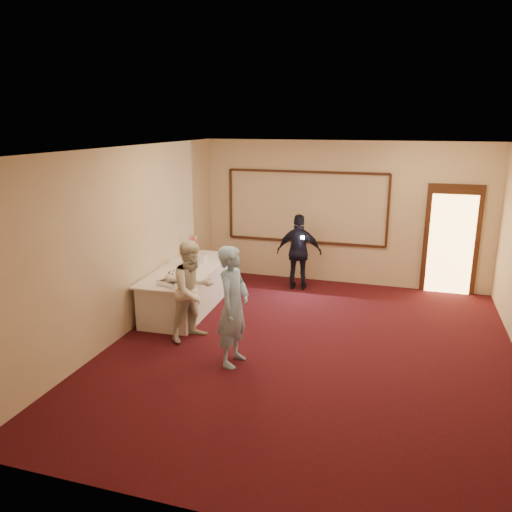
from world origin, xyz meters
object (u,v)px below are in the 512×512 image
Objects in this scene: man at (233,306)px; cupcake_stand at (193,248)px; pavlova_tray at (174,279)px; plate_stack_b at (203,258)px; buffet_table at (189,288)px; woman at (193,291)px; guest at (299,252)px; tart at (187,273)px; plate_stack_a at (187,262)px.

cupcake_stand is at bearing 39.54° from man.
pavlova_tray is 3.08× the size of plate_stack_b.
woman reaches higher than buffet_table.
cupcake_stand reaches higher than plate_stack_b.
buffet_table is 5.63× the size of cupcake_stand.
buffet_table is 1.68× the size of guest.
tart is 0.19× the size of guest.
woman reaches higher than plate_stack_a.
plate_stack_b is at bearing 64.03° from plate_stack_a.
cupcake_stand is 1.28m from tart.
plate_stack_b is (0.17, 0.34, -0.01)m from plate_stack_a.
woman is at bearing 60.49° from man.
buffet_table is 1.52× the size of man.
man is at bearing -46.65° from tart.
pavlova_tray is 2.99m from guest.
buffet_table is 4.58× the size of pavlova_tray.
cupcake_stand is 0.27× the size of man.
buffet_table is 1.65× the size of woman.
cupcake_stand is (-0.41, 1.70, 0.09)m from pavlova_tray.
guest is (1.07, 2.89, -0.01)m from woman.
pavlova_tray is 0.37× the size of guest.
tart is (0.41, -1.21, -0.14)m from cupcake_stand.
plate_stack_a is (-0.06, 0.11, 0.47)m from buffet_table.
woman reaches higher than plate_stack_b.
plate_stack_a reaches higher than tart.
cupcake_stand is at bearing 133.37° from plate_stack_b.
man is at bearing -95.31° from woman.
man reaches higher than plate_stack_b.
woman reaches higher than cupcake_stand.
man is (1.60, -1.95, 0.01)m from plate_stack_a.
cupcake_stand is at bearing 107.02° from buffet_table.
pavlova_tray is 1.01m from plate_stack_a.
cupcake_stand reaches higher than plate_stack_a.
tart is at bearing 48.03° from guest.
cupcake_stand is 2.23m from woman.
plate_stack_b is 0.12× the size of guest.
man reaches higher than plate_stack_a.
tart is at bearing -71.36° from cupcake_stand.
pavlova_tray is 0.59m from woman.
man is at bearing -58.04° from plate_stack_b.
plate_stack_a is 1.07× the size of plate_stack_b.
plate_stack_a is 0.13× the size of woman.
cupcake_stand reaches higher than buffet_table.
guest is at bearing 41.36° from plate_stack_a.
woman reaches higher than tart.
cupcake_stand is 0.74m from plate_stack_a.
woman is 1.02× the size of guest.
plate_stack_a is at bearing 113.93° from tart.
pavlova_tray is at bearing -90.26° from tart.
man is (1.38, -1.46, 0.07)m from tart.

